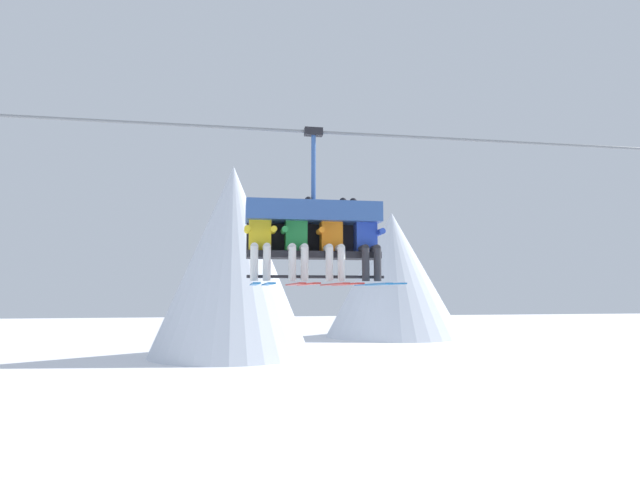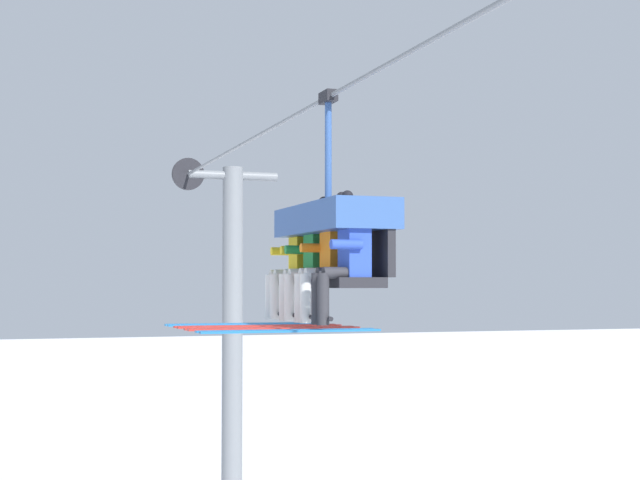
{
  "view_description": "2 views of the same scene",
  "coord_description": "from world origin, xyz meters",
  "px_view_note": "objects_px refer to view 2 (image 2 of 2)",
  "views": [
    {
      "loc": [
        -0.02,
        -8.16,
        5.34
      ],
      "look_at": [
        1.16,
        -0.92,
        6.1
      ],
      "focal_mm": 28.0,
      "sensor_mm": 36.0,
      "label": 1
    },
    {
      "loc": [
        10.46,
        -4.09,
        5.86
      ],
      "look_at": [
        1.31,
        -0.97,
        6.3
      ],
      "focal_mm": 55.0,
      "sensor_mm": 36.0,
      "label": 2
    }
  ],
  "objects_px": {
    "chairlift_chair": "(335,233)",
    "skier_blue": "(342,258)",
    "skier_green": "(307,260)",
    "skier_yellow": "(291,263)",
    "skier_orange": "(324,259)",
    "lift_tower_near": "(231,380)"
  },
  "relations": [
    {
      "from": "skier_yellow",
      "to": "skier_orange",
      "type": "bearing_deg",
      "value": 0.37
    },
    {
      "from": "chairlift_chair",
      "to": "skier_green",
      "type": "distance_m",
      "value": 0.44
    },
    {
      "from": "skier_yellow",
      "to": "skier_orange",
      "type": "relative_size",
      "value": 1.0
    },
    {
      "from": "chairlift_chair",
      "to": "skier_blue",
      "type": "height_order",
      "value": "chairlift_chair"
    },
    {
      "from": "lift_tower_near",
      "to": "chairlift_chair",
      "type": "relative_size",
      "value": 3.48
    },
    {
      "from": "lift_tower_near",
      "to": "chairlift_chair",
      "type": "bearing_deg",
      "value": -5.49
    },
    {
      "from": "skier_yellow",
      "to": "skier_blue",
      "type": "relative_size",
      "value": 1.0
    },
    {
      "from": "skier_green",
      "to": "chairlift_chair",
      "type": "bearing_deg",
      "value": 39.13
    },
    {
      "from": "skier_orange",
      "to": "chairlift_chair",
      "type": "bearing_deg",
      "value": 141.56
    },
    {
      "from": "skier_yellow",
      "to": "skier_blue",
      "type": "height_order",
      "value": "skier_blue"
    },
    {
      "from": "skier_green",
      "to": "skier_orange",
      "type": "distance_m",
      "value": 0.53
    },
    {
      "from": "skier_orange",
      "to": "skier_blue",
      "type": "distance_m",
      "value": 0.53
    },
    {
      "from": "skier_orange",
      "to": "skier_blue",
      "type": "bearing_deg",
      "value": 0.0
    },
    {
      "from": "skier_green",
      "to": "skier_blue",
      "type": "bearing_deg",
      "value": 0.0
    },
    {
      "from": "skier_yellow",
      "to": "skier_orange",
      "type": "xyz_separation_m",
      "value": [
        1.07,
        0.01,
        0.02
      ]
    },
    {
      "from": "skier_blue",
      "to": "skier_green",
      "type": "bearing_deg",
      "value": 180.0
    },
    {
      "from": "chairlift_chair",
      "to": "skier_yellow",
      "type": "bearing_deg",
      "value": -164.55
    },
    {
      "from": "skier_yellow",
      "to": "skier_blue",
      "type": "xyz_separation_m",
      "value": [
        1.6,
        0.01,
        0.02
      ]
    },
    {
      "from": "lift_tower_near",
      "to": "skier_yellow",
      "type": "xyz_separation_m",
      "value": [
        6.57,
        -0.93,
        1.9
      ]
    },
    {
      "from": "lift_tower_near",
      "to": "chairlift_chair",
      "type": "height_order",
      "value": "lift_tower_near"
    },
    {
      "from": "lift_tower_near",
      "to": "skier_green",
      "type": "xyz_separation_m",
      "value": [
        7.11,
        -0.92,
        1.92
      ]
    },
    {
      "from": "skier_green",
      "to": "skier_orange",
      "type": "height_order",
      "value": "same"
    }
  ]
}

